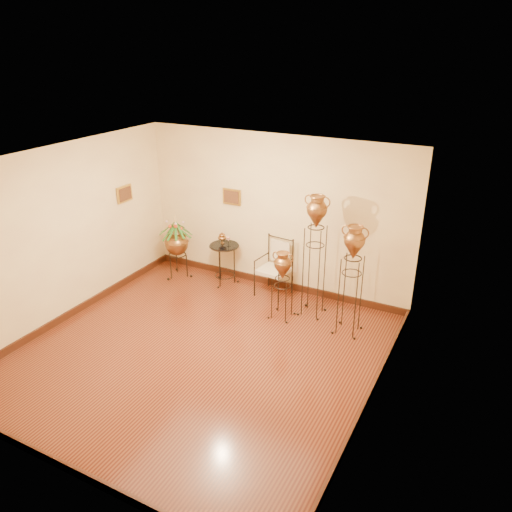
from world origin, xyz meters
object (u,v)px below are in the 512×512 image
at_px(side_table, 225,263).
at_px(planter_urn, 176,241).
at_px(amphora_mid, 351,280).
at_px(amphora_tall, 315,255).
at_px(armchair, 273,268).

bearing_deg(side_table, planter_urn, -170.86).
height_order(amphora_mid, side_table, amphora_mid).
bearing_deg(side_table, amphora_tall, -9.15).
distance_m(armchair, side_table, 1.01).
xyz_separation_m(planter_urn, side_table, (0.96, 0.15, -0.32)).
bearing_deg(side_table, armchair, -0.05).
distance_m(planter_urn, armchair, 1.98).
height_order(amphora_tall, amphora_mid, amphora_tall).
bearing_deg(amphora_tall, planter_urn, 177.01).
distance_m(amphora_tall, armchair, 1.06).
xyz_separation_m(amphora_mid, planter_urn, (-3.53, 0.42, -0.18)).
bearing_deg(armchair, amphora_tall, -12.61).
height_order(armchair, side_table, armchair).
distance_m(amphora_tall, planter_urn, 2.85).
xyz_separation_m(planter_urn, armchair, (1.96, 0.15, -0.21)).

